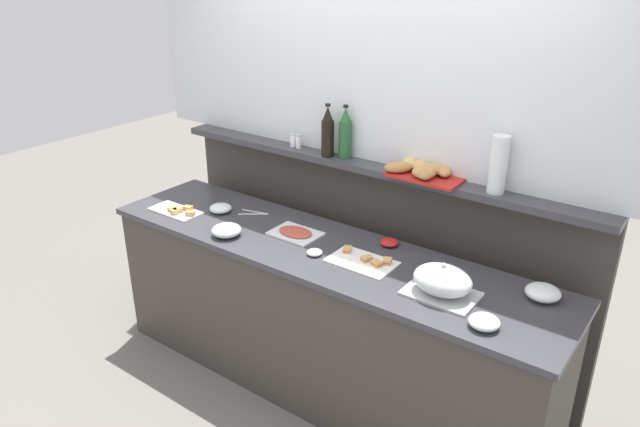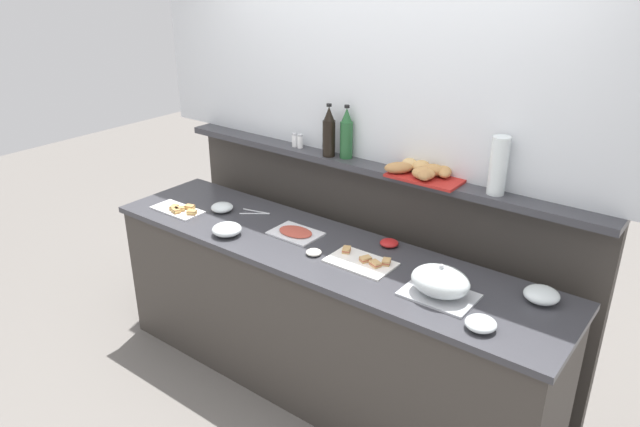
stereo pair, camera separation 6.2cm
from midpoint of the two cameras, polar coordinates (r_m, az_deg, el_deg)
The scene contains 21 objects.
ground_plane at distance 4.19m, azimuth 5.62°, elevation -11.67°, with size 12.00×12.00×0.00m, color slate.
buffet_counter at distance 3.51m, azimuth 0.61°, elevation -10.03°, with size 2.74×0.67×0.93m.
back_ledge_unit at distance 3.77m, azimuth 5.29°, elevation -3.84°, with size 2.77×0.22×1.30m.
upper_wall_panel at distance 3.40m, azimuth 6.34°, elevation 15.65°, with size 3.37×0.08×1.30m, color silver.
sandwich_platter_side at distance 3.83m, azimuth -12.86°, elevation 0.36°, with size 0.34×0.17×0.04m.
sandwich_platter_front at distance 3.13m, azimuth 4.65°, elevation -4.59°, with size 0.35×0.22×0.04m.
cold_cuts_platter at distance 3.43m, azimuth -1.83°, elevation -1.85°, with size 0.28×0.21×0.02m.
serving_cloche at distance 2.86m, azimuth 12.01°, elevation -6.47°, with size 0.34×0.24×0.17m.
glass_bowl_large at distance 3.77m, azimuth -8.87°, elevation 0.54°, with size 0.14×0.14×0.06m.
glass_bowl_medium at distance 2.98m, azimuth 20.96°, elevation -7.31°, with size 0.16×0.16×0.07m.
glass_bowl_small at distance 3.45m, azimuth -8.37°, elevation -1.56°, with size 0.17×0.17×0.07m.
glass_bowl_extra at distance 2.70m, azimuth 15.75°, elevation -10.14°, with size 0.14×0.14×0.05m.
condiment_bowl_dark at distance 3.20m, azimuth -0.05°, elevation -3.73°, with size 0.08×0.08×0.03m, color silver.
condiment_bowl_teal at distance 3.32m, azimuth 7.16°, elevation -2.81°, with size 0.10×0.10×0.04m, color red.
serving_tongs at distance 3.72m, azimuth -5.66°, elevation 0.08°, with size 0.18×0.12×0.01m.
wine_bottle_dark at distance 3.55m, azimuth 1.37°, elevation 7.71°, with size 0.08×0.08×0.32m.
wine_bottle_green at distance 3.52m, azimuth 3.05°, elevation 7.55°, with size 0.08×0.08×0.32m.
salt_shaker at distance 3.76m, azimuth -1.97°, elevation 7.03°, with size 0.03×0.03×0.09m.
pepper_shaker at distance 3.73m, azimuth -1.44°, elevation 6.92°, with size 0.03×0.03×0.09m.
bread_basket at distance 3.27m, azimuth 10.32°, elevation 3.99°, with size 0.43×0.28×0.08m.
water_carafe at distance 3.10m, azimuth 17.23°, elevation 4.38°, with size 0.09×0.09×0.30m, color silver.
Camera 2 is at (1.78, -2.33, 2.41)m, focal length 33.51 mm.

